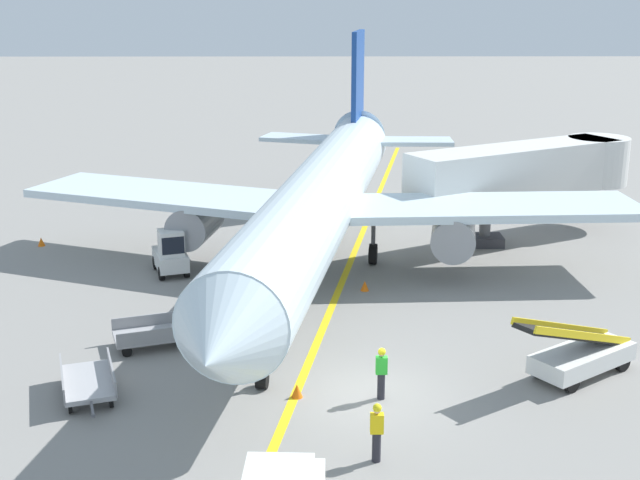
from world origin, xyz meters
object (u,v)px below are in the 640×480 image
at_px(safety_cone_nose_left, 297,391).
at_px(safety_cone_nose_right, 307,283).
at_px(airliner, 322,198).
at_px(safety_cone_wingtip_right, 41,242).
at_px(baggage_cart_loaded, 88,381).
at_px(baggage_cart_empty_trailing, 155,334).
at_px(ground_crew_wing_walker, 381,372).
at_px(baggage_tug_near_wing, 171,254).
at_px(jet_bridge, 536,170).
at_px(ground_crew_marshaller, 377,431).
at_px(safety_cone_wingtip_left, 365,286).
at_px(belt_loader_forward_hold, 580,353).

relative_size(safety_cone_nose_left, safety_cone_nose_right, 1.00).
height_order(airliner, safety_cone_wingtip_right, airliner).
height_order(baggage_cart_loaded, baggage_cart_empty_trailing, same).
bearing_deg(safety_cone_wingtip_right, ground_crew_wing_walker, -46.71).
bearing_deg(baggage_cart_loaded, baggage_tug_near_wing, 86.84).
height_order(jet_bridge, ground_crew_marshaller, jet_bridge).
height_order(ground_crew_marshaller, safety_cone_wingtip_right, ground_crew_marshaller).
relative_size(baggage_tug_near_wing, safety_cone_wingtip_left, 6.12).
relative_size(safety_cone_nose_right, safety_cone_wingtip_right, 1.00).
bearing_deg(ground_crew_marshaller, baggage_cart_loaded, 155.70).
xyz_separation_m(belt_loader_forward_hold, ground_crew_marshaller, (-7.07, -5.30, 0.13)).
xyz_separation_m(baggage_tug_near_wing, baggage_cart_empty_trailing, (0.73, -8.13, -0.46)).
height_order(belt_loader_forward_hold, safety_cone_wingtip_left, belt_loader_forward_hold).
relative_size(ground_crew_wing_walker, safety_cone_wingtip_left, 3.86).
height_order(ground_crew_wing_walker, safety_cone_wingtip_right, ground_crew_wing_walker).
distance_m(airliner, safety_cone_wingtip_right, 14.91).
relative_size(belt_loader_forward_hold, safety_cone_nose_right, 10.89).
xyz_separation_m(airliner, baggage_cart_loaded, (-7.41, -12.33, -2.95)).
xyz_separation_m(jet_bridge, belt_loader_forward_hold, (-2.53, -16.57, -2.77)).
bearing_deg(airliner, baggage_tug_near_wing, -176.89).
bearing_deg(ground_crew_wing_walker, safety_cone_wingtip_left, 89.60).
distance_m(baggage_tug_near_wing, ground_crew_wing_walker, 14.91).
distance_m(baggage_tug_near_wing, safety_cone_wingtip_left, 8.90).
xyz_separation_m(airliner, safety_cone_wingtip_left, (1.82, -2.66, -3.20)).
bearing_deg(baggage_cart_loaded, safety_cone_wingtip_left, 46.34).
relative_size(airliner, ground_crew_marshaller, 20.73).
relative_size(safety_cone_nose_left, safety_cone_wingtip_right, 1.00).
bearing_deg(airliner, baggage_cart_loaded, -121.02).
bearing_deg(baggage_tug_near_wing, safety_cone_wingtip_left, -14.97).
xyz_separation_m(belt_loader_forward_hold, safety_cone_wingtip_left, (-6.60, 8.33, -0.56)).
bearing_deg(safety_cone_wingtip_left, safety_cone_nose_right, 170.36).
height_order(jet_bridge, baggage_cart_loaded, jet_bridge).
height_order(baggage_cart_empty_trailing, ground_crew_marshaller, ground_crew_marshaller).
bearing_deg(baggage_tug_near_wing, baggage_cart_loaded, -93.16).
distance_m(jet_bridge, safety_cone_nose_left, 21.86).
distance_m(baggage_cart_empty_trailing, safety_cone_nose_left, 6.53).
bearing_deg(baggage_cart_loaded, ground_crew_marshaller, -24.30).
height_order(baggage_cart_loaded, safety_cone_wingtip_right, baggage_cart_loaded).
bearing_deg(safety_cone_nose_left, baggage_tug_near_wing, 115.86).
bearing_deg(safety_cone_nose_left, airliner, 86.04).
bearing_deg(airliner, safety_cone_nose_right, -106.03).
distance_m(jet_bridge, ground_crew_wing_walker, 20.57).
relative_size(belt_loader_forward_hold, ground_crew_wing_walker, 2.82).
distance_m(baggage_cart_loaded, safety_cone_nose_right, 12.15).
xyz_separation_m(belt_loader_forward_hold, baggage_cart_empty_trailing, (-14.43, 2.49, -0.31)).
relative_size(belt_loader_forward_hold, baggage_cart_loaded, 1.25).
bearing_deg(safety_cone_wingtip_left, baggage_tug_near_wing, 165.03).
xyz_separation_m(baggage_tug_near_wing, belt_loader_forward_hold, (15.16, -10.62, -0.15)).
distance_m(ground_crew_wing_walker, safety_cone_nose_right, 10.68).
relative_size(baggage_cart_empty_trailing, ground_crew_marshaller, 2.24).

